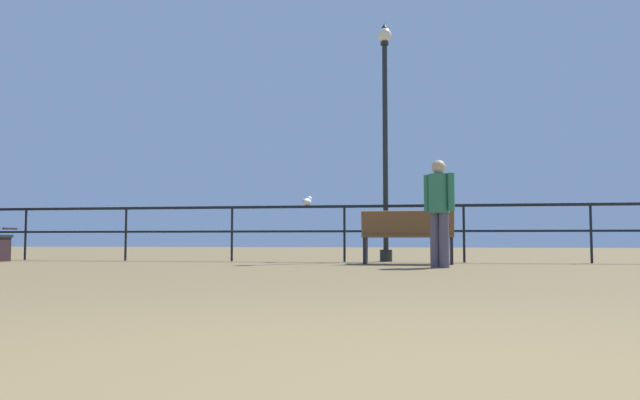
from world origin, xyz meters
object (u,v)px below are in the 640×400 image
bench_near_left (408,234)px  lamppost_center (385,129)px  seagull_on_rail (307,201)px  person_by_bench (439,206)px

bench_near_left → lamppost_center: bearing=109.6°
bench_near_left → lamppost_center: 2.34m
seagull_on_rail → lamppost_center: bearing=9.7°
person_by_bench → seagull_on_rail: size_ratio=4.04×
lamppost_center → seagull_on_rail: (-1.44, -0.25, -1.36)m
bench_near_left → seagull_on_rail: bearing=153.6°
lamppost_center → person_by_bench: (0.89, -2.37, -1.58)m
lamppost_center → seagull_on_rail: lamppost_center is taller
bench_near_left → seagull_on_rail: seagull_on_rail is taller
bench_near_left → person_by_bench: bearing=-68.5°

